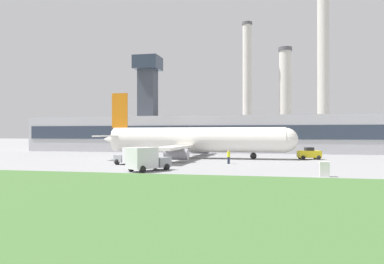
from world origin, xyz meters
TOP-DOWN VIEW (x-y plane):
  - ground_plane at (0.00, 0.00)m, footprint 400.00×400.00m
  - terminal_building at (-0.46, 28.27)m, footprint 73.44×15.77m
  - smokestack_left at (7.57, 63.92)m, footprint 3.15×3.15m
  - smokestack_right at (18.95, 65.97)m, footprint 4.14×4.14m
  - smokestack_far at (29.90, 64.82)m, footprint 3.92×3.92m
  - airplane at (3.41, 4.85)m, footprint 30.66×28.79m
  - pushback_tug at (20.66, 6.28)m, footprint 3.52×2.80m
  - baggage_truck at (2.87, -15.39)m, footprint 3.89×4.97m
  - fuel_truck at (-1.25, -8.43)m, footprint 4.62×3.90m
  - ground_crew_person at (9.95, -4.40)m, footprint 0.52×0.52m
  - utility_cabinet at (19.91, -16.70)m, footprint 0.84×0.60m

SIDE VIEW (x-z plane):
  - ground_plane at x=0.00m, z-range 0.00..0.00m
  - utility_cabinet at x=19.91m, z-range 0.00..1.34m
  - pushback_tug at x=20.66m, z-range -0.10..1.68m
  - ground_crew_person at x=9.95m, z-range 0.02..1.79m
  - fuel_truck at x=-1.25m, z-range -0.02..2.13m
  - baggage_truck at x=2.87m, z-range -0.04..2.39m
  - airplane at x=3.41m, z-range -2.35..8.00m
  - terminal_building at x=-0.46m, z-range -6.55..14.59m
  - smokestack_right at x=18.95m, z-range 0.17..30.32m
  - smokestack_left at x=7.57m, z-range 0.13..38.13m
  - smokestack_far at x=29.90m, z-range 0.16..45.49m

